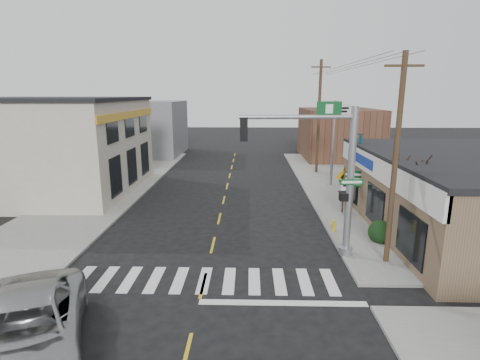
{
  "coord_description": "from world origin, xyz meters",
  "views": [
    {
      "loc": [
        1.77,
        -13.23,
        7.29
      ],
      "look_at": [
        1.29,
        6.15,
        2.8
      ],
      "focal_mm": 28.0,
      "sensor_mm": 36.0,
      "label": 1
    }
  ],
  "objects_px": {
    "fire_hydrant": "(334,225)",
    "utility_pole_near": "(395,160)",
    "dance_center_sign": "(334,122)",
    "utility_pole_far": "(319,116)",
    "guide_sign": "(355,184)",
    "suv": "(25,331)",
    "bare_tree": "(412,162)",
    "lamp_post": "(351,154)",
    "traffic_signal_pole": "(332,167)"
  },
  "relations": [
    {
      "from": "dance_center_sign",
      "to": "bare_tree",
      "type": "distance_m",
      "value": 12.46
    },
    {
      "from": "traffic_signal_pole",
      "to": "fire_hydrant",
      "type": "height_order",
      "value": "traffic_signal_pole"
    },
    {
      "from": "bare_tree",
      "to": "utility_pole_far",
      "type": "xyz_separation_m",
      "value": [
        -1.17,
        17.41,
        1.04
      ]
    },
    {
      "from": "suv",
      "to": "fire_hydrant",
      "type": "xyz_separation_m",
      "value": [
        10.69,
        9.99,
        -0.41
      ]
    },
    {
      "from": "traffic_signal_pole",
      "to": "fire_hydrant",
      "type": "bearing_deg",
      "value": 67.78
    },
    {
      "from": "bare_tree",
      "to": "utility_pole_near",
      "type": "bearing_deg",
      "value": -130.48
    },
    {
      "from": "utility_pole_far",
      "to": "lamp_post",
      "type": "bearing_deg",
      "value": -93.89
    },
    {
      "from": "suv",
      "to": "bare_tree",
      "type": "distance_m",
      "value": 16.16
    },
    {
      "from": "guide_sign",
      "to": "utility_pole_near",
      "type": "xyz_separation_m",
      "value": [
        -0.4,
        -6.86,
        2.68
      ]
    },
    {
      "from": "utility_pole_near",
      "to": "utility_pole_far",
      "type": "relative_size",
      "value": 0.87
    },
    {
      "from": "traffic_signal_pole",
      "to": "guide_sign",
      "type": "distance_m",
      "value": 7.15
    },
    {
      "from": "dance_center_sign",
      "to": "traffic_signal_pole",
      "type": "bearing_deg",
      "value": -125.02
    },
    {
      "from": "bare_tree",
      "to": "utility_pole_near",
      "type": "xyz_separation_m",
      "value": [
        -1.41,
        -1.65,
        0.37
      ]
    },
    {
      "from": "traffic_signal_pole",
      "to": "dance_center_sign",
      "type": "relative_size",
      "value": 1.03
    },
    {
      "from": "utility_pole_near",
      "to": "utility_pole_far",
      "type": "bearing_deg",
      "value": 89.58
    },
    {
      "from": "fire_hydrant",
      "to": "utility_pole_near",
      "type": "bearing_deg",
      "value": -67.35
    },
    {
      "from": "fire_hydrant",
      "to": "suv",
      "type": "bearing_deg",
      "value": -136.94
    },
    {
      "from": "bare_tree",
      "to": "fire_hydrant",
      "type": "bearing_deg",
      "value": 146.25
    },
    {
      "from": "dance_center_sign",
      "to": "bare_tree",
      "type": "xyz_separation_m",
      "value": [
        0.87,
        -12.4,
        -0.88
      ]
    },
    {
      "from": "lamp_post",
      "to": "dance_center_sign",
      "type": "xyz_separation_m",
      "value": [
        0.14,
        5.82,
        1.61
      ]
    },
    {
      "from": "suv",
      "to": "dance_center_sign",
      "type": "height_order",
      "value": "dance_center_sign"
    },
    {
      "from": "traffic_signal_pole",
      "to": "suv",
      "type": "bearing_deg",
      "value": -148.99
    },
    {
      "from": "fire_hydrant",
      "to": "utility_pole_near",
      "type": "distance_m",
      "value": 5.7
    },
    {
      "from": "traffic_signal_pole",
      "to": "lamp_post",
      "type": "xyz_separation_m",
      "value": [
        2.82,
        7.56,
        -0.66
      ]
    },
    {
      "from": "traffic_signal_pole",
      "to": "lamp_post",
      "type": "distance_m",
      "value": 8.09
    },
    {
      "from": "utility_pole_far",
      "to": "dance_center_sign",
      "type": "bearing_deg",
      "value": -91.33
    },
    {
      "from": "guide_sign",
      "to": "utility_pole_near",
      "type": "relative_size",
      "value": 0.32
    },
    {
      "from": "fire_hydrant",
      "to": "utility_pole_far",
      "type": "distance_m",
      "value": 16.29
    },
    {
      "from": "utility_pole_far",
      "to": "traffic_signal_pole",
      "type": "bearing_deg",
      "value": -102.94
    },
    {
      "from": "suv",
      "to": "traffic_signal_pole",
      "type": "xyz_separation_m",
      "value": [
        9.78,
        7.07,
        3.3
      ]
    },
    {
      "from": "suv",
      "to": "fire_hydrant",
      "type": "bearing_deg",
      "value": 21.19
    },
    {
      "from": "suv",
      "to": "utility_pole_near",
      "type": "relative_size",
      "value": 0.73
    },
    {
      "from": "guide_sign",
      "to": "bare_tree",
      "type": "height_order",
      "value": "bare_tree"
    },
    {
      "from": "fire_hydrant",
      "to": "guide_sign",
      "type": "bearing_deg",
      "value": 59.75
    },
    {
      "from": "suv",
      "to": "lamp_post",
      "type": "bearing_deg",
      "value": 27.41
    },
    {
      "from": "lamp_post",
      "to": "fire_hydrant",
      "type": "bearing_deg",
      "value": -117.58
    },
    {
      "from": "fire_hydrant",
      "to": "utility_pole_far",
      "type": "relative_size",
      "value": 0.06
    },
    {
      "from": "dance_center_sign",
      "to": "utility_pole_far",
      "type": "bearing_deg",
      "value": 70.81
    },
    {
      "from": "fire_hydrant",
      "to": "utility_pole_near",
      "type": "height_order",
      "value": "utility_pole_near"
    },
    {
      "from": "dance_center_sign",
      "to": "utility_pole_near",
      "type": "distance_m",
      "value": 14.07
    },
    {
      "from": "dance_center_sign",
      "to": "bare_tree",
      "type": "bearing_deg",
      "value": -108.54
    },
    {
      "from": "suv",
      "to": "utility_pole_near",
      "type": "bearing_deg",
      "value": 5.79
    },
    {
      "from": "guide_sign",
      "to": "dance_center_sign",
      "type": "distance_m",
      "value": 7.87
    },
    {
      "from": "utility_pole_near",
      "to": "fire_hydrant",
      "type": "bearing_deg",
      "value": 112.96
    },
    {
      "from": "guide_sign",
      "to": "dance_center_sign",
      "type": "height_order",
      "value": "dance_center_sign"
    },
    {
      "from": "bare_tree",
      "to": "suv",
      "type": "bearing_deg",
      "value": -149.4
    },
    {
      "from": "guide_sign",
      "to": "bare_tree",
      "type": "xyz_separation_m",
      "value": [
        1.01,
        -5.2,
        2.3
      ]
    },
    {
      "from": "suv",
      "to": "guide_sign",
      "type": "xyz_separation_m",
      "value": [
        12.59,
        13.25,
        1.06
      ]
    },
    {
      "from": "traffic_signal_pole",
      "to": "bare_tree",
      "type": "bearing_deg",
      "value": 9.47
    },
    {
      "from": "traffic_signal_pole",
      "to": "dance_center_sign",
      "type": "xyz_separation_m",
      "value": [
        2.95,
        13.38,
        0.95
      ]
    }
  ]
}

